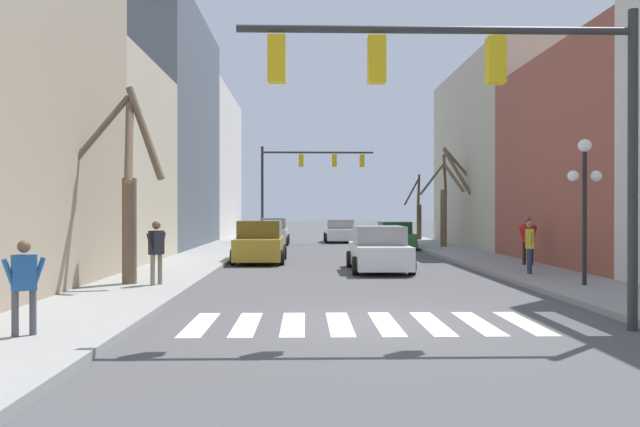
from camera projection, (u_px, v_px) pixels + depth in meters
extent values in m
plane|color=#4C4C4F|center=(385.00, 322.00, 12.21)|extent=(240.00, 240.00, 0.00)
cube|color=gray|center=(69.00, 320.00, 12.06)|extent=(2.94, 90.00, 0.15)
cube|color=#BCB299|center=(82.00, 164.00, 25.32)|extent=(6.00, 8.40, 8.18)
cube|color=#515B66|center=(152.00, 132.00, 36.83)|extent=(6.00, 14.64, 13.76)
cube|color=beige|center=(196.00, 166.00, 51.84)|extent=(6.00, 15.38, 11.86)
cube|color=#934C3D|center=(616.00, 160.00, 24.37)|extent=(6.00, 11.61, 8.33)
cube|color=#BCB299|center=(508.00, 157.00, 37.29)|extent=(6.00, 14.25, 10.78)
cube|color=white|center=(200.00, 324.00, 12.01)|extent=(0.45, 2.60, 0.01)
cube|color=white|center=(247.00, 324.00, 12.04)|extent=(0.45, 2.60, 0.01)
cube|color=white|center=(293.00, 324.00, 12.06)|extent=(0.45, 2.60, 0.01)
cube|color=white|center=(340.00, 324.00, 12.08)|extent=(0.45, 2.60, 0.01)
cube|color=white|center=(386.00, 323.00, 12.10)|extent=(0.45, 2.60, 0.01)
cube|color=white|center=(432.00, 323.00, 12.12)|extent=(0.45, 2.60, 0.01)
cube|color=white|center=(478.00, 323.00, 12.15)|extent=(0.45, 2.60, 0.01)
cube|color=white|center=(523.00, 323.00, 12.17)|extent=(0.45, 2.60, 0.01)
cube|color=white|center=(569.00, 323.00, 12.19)|extent=(0.45, 2.60, 0.01)
cylinder|color=#2D2D2D|center=(633.00, 170.00, 11.40)|extent=(0.18, 0.18, 5.88)
cylinder|color=#2D2D2D|center=(436.00, 30.00, 11.30)|extent=(7.24, 0.14, 0.14)
cube|color=yellow|center=(496.00, 61.00, 11.33)|extent=(0.32, 0.28, 0.84)
cube|color=yellow|center=(377.00, 60.00, 11.27)|extent=(0.32, 0.28, 0.84)
cube|color=yellow|center=(277.00, 59.00, 11.23)|extent=(0.32, 0.28, 0.84)
cylinder|color=#2D2D2D|center=(262.00, 195.00, 41.91)|extent=(0.18, 0.18, 6.53)
cylinder|color=#2D2D2D|center=(318.00, 152.00, 41.99)|extent=(7.48, 0.14, 0.14)
cube|color=yellow|center=(301.00, 161.00, 41.97)|extent=(0.32, 0.28, 0.84)
cube|color=yellow|center=(334.00, 161.00, 42.02)|extent=(0.32, 0.28, 0.84)
cube|color=yellow|center=(362.00, 161.00, 42.07)|extent=(0.32, 0.28, 0.84)
cylinder|color=black|center=(585.00, 219.00, 17.13)|extent=(0.12, 0.12, 3.66)
sphere|color=white|center=(585.00, 145.00, 17.12)|extent=(0.36, 0.36, 0.36)
sphere|color=white|center=(573.00, 176.00, 17.11)|extent=(0.31, 0.31, 0.31)
sphere|color=white|center=(596.00, 176.00, 17.13)|extent=(0.31, 0.31, 0.31)
cube|color=white|center=(340.00, 234.00, 43.42)|extent=(1.93, 4.39, 0.77)
cube|color=gray|center=(340.00, 224.00, 43.42)|extent=(1.78, 2.28, 0.63)
cylinder|color=black|center=(325.00, 237.00, 44.76)|extent=(0.22, 0.64, 0.64)
cylinder|color=black|center=(353.00, 237.00, 44.81)|extent=(0.22, 0.64, 0.64)
cylinder|color=black|center=(326.00, 238.00, 42.04)|extent=(0.22, 0.64, 0.64)
cylinder|color=black|center=(356.00, 238.00, 42.09)|extent=(0.22, 0.64, 0.64)
cube|color=#236B38|center=(394.00, 239.00, 35.50)|extent=(1.77, 4.78, 0.77)
cube|color=#133A1E|center=(394.00, 227.00, 35.50)|extent=(1.63, 2.49, 0.63)
cylinder|color=black|center=(376.00, 242.00, 36.97)|extent=(0.22, 0.64, 0.64)
cylinder|color=black|center=(406.00, 242.00, 37.01)|extent=(0.22, 0.64, 0.64)
cylinder|color=black|center=(382.00, 245.00, 34.00)|extent=(0.22, 0.64, 0.64)
cylinder|color=black|center=(415.00, 245.00, 34.05)|extent=(0.22, 0.64, 0.64)
cube|color=silver|center=(274.00, 235.00, 40.09)|extent=(1.72, 4.47, 0.85)
cube|color=slate|center=(274.00, 223.00, 40.08)|extent=(1.58, 2.32, 0.70)
cylinder|color=black|center=(262.00, 239.00, 41.45)|extent=(0.22, 0.64, 0.64)
cylinder|color=black|center=(288.00, 239.00, 41.49)|extent=(0.22, 0.64, 0.64)
cylinder|color=black|center=(258.00, 241.00, 38.68)|extent=(0.22, 0.64, 0.64)
cylinder|color=black|center=(287.00, 241.00, 38.72)|extent=(0.22, 0.64, 0.64)
cube|color=white|center=(379.00, 255.00, 22.62)|extent=(1.88, 4.58, 0.80)
cube|color=gray|center=(379.00, 235.00, 22.62)|extent=(1.73, 2.38, 0.66)
cylinder|color=black|center=(350.00, 259.00, 24.02)|extent=(0.22, 0.64, 0.64)
cylinder|color=black|center=(399.00, 259.00, 24.07)|extent=(0.22, 0.64, 0.64)
cylinder|color=black|center=(356.00, 266.00, 21.18)|extent=(0.22, 0.64, 0.64)
cylinder|color=black|center=(412.00, 266.00, 21.23)|extent=(0.22, 0.64, 0.64)
cube|color=#A38423|center=(260.00, 248.00, 26.56)|extent=(1.91, 4.82, 0.88)
cube|color=#594813|center=(260.00, 229.00, 26.56)|extent=(1.75, 2.50, 0.72)
cylinder|color=black|center=(241.00, 252.00, 28.03)|extent=(0.22, 0.64, 0.64)
cylinder|color=black|center=(284.00, 252.00, 28.08)|extent=(0.22, 0.64, 0.64)
cylinder|color=black|center=(233.00, 257.00, 25.05)|extent=(0.22, 0.64, 0.64)
cylinder|color=black|center=(282.00, 257.00, 25.10)|extent=(0.22, 0.64, 0.64)
cylinder|color=black|center=(524.00, 253.00, 23.56)|extent=(0.13, 0.13, 0.86)
cylinder|color=black|center=(532.00, 253.00, 23.62)|extent=(0.13, 0.13, 0.86)
cube|color=red|center=(528.00, 233.00, 23.59)|extent=(0.46, 0.31, 0.68)
sphere|color=brown|center=(528.00, 220.00, 23.59)|extent=(0.24, 0.24, 0.24)
cylinder|color=red|center=(522.00, 234.00, 23.54)|extent=(0.31, 0.15, 0.65)
cylinder|color=red|center=(534.00, 234.00, 23.64)|extent=(0.31, 0.15, 0.65)
cylinder|color=#4C4C51|center=(33.00, 312.00, 10.25)|extent=(0.11, 0.11, 0.74)
cylinder|color=#4C4C51|center=(15.00, 314.00, 10.10)|extent=(0.11, 0.11, 0.74)
cube|color=#235693|center=(24.00, 273.00, 10.17)|extent=(0.42, 0.37, 0.58)
sphere|color=brown|center=(24.00, 246.00, 10.17)|extent=(0.21, 0.21, 0.21)
cylinder|color=#235693|center=(38.00, 274.00, 10.29)|extent=(0.26, 0.21, 0.57)
cylinder|color=#235693|center=(10.00, 276.00, 10.05)|extent=(0.26, 0.21, 0.57)
cylinder|color=#282D47|center=(530.00, 261.00, 20.13)|extent=(0.12, 0.12, 0.81)
cylinder|color=#282D47|center=(529.00, 261.00, 20.42)|extent=(0.12, 0.12, 0.81)
cube|color=gold|center=(530.00, 239.00, 20.27)|extent=(0.31, 0.44, 0.64)
sphere|color=#8C664C|center=(530.00, 224.00, 20.27)|extent=(0.23, 0.23, 0.23)
cylinder|color=gold|center=(530.00, 240.00, 20.05)|extent=(0.15, 0.29, 0.62)
cylinder|color=gold|center=(529.00, 240.00, 20.50)|extent=(0.15, 0.29, 0.62)
cylinder|color=#7A705B|center=(153.00, 270.00, 17.05)|extent=(0.12, 0.12, 0.84)
cylinder|color=#7A705B|center=(160.00, 269.00, 17.33)|extent=(0.12, 0.12, 0.84)
cube|color=black|center=(156.00, 243.00, 17.19)|extent=(0.39, 0.47, 0.66)
sphere|color=brown|center=(156.00, 225.00, 17.18)|extent=(0.24, 0.24, 0.24)
cylinder|color=black|center=(151.00, 245.00, 16.97)|extent=(0.21, 0.30, 0.64)
cylinder|color=black|center=(162.00, 244.00, 17.40)|extent=(0.21, 0.30, 0.64)
cylinder|color=brown|center=(129.00, 231.00, 17.49)|extent=(0.40, 0.40, 2.96)
cylinder|color=brown|center=(129.00, 141.00, 16.80)|extent=(0.56, 1.55, 2.42)
cylinder|color=brown|center=(145.00, 133.00, 17.24)|extent=(1.20, 0.71, 2.68)
cylinder|color=brown|center=(95.00, 137.00, 16.95)|extent=(1.68, 1.22, 2.50)
cylinder|color=brown|center=(444.00, 218.00, 35.56)|extent=(0.37, 0.37, 3.26)
cylinder|color=brown|center=(457.00, 171.00, 35.07)|extent=(1.47, 1.22, 2.71)
cylinder|color=brown|center=(445.00, 175.00, 35.95)|extent=(0.47, 0.95, 2.38)
cylinder|color=brown|center=(432.00, 180.00, 35.96)|extent=(1.26, 1.02, 1.78)
cylinder|color=brown|center=(464.00, 171.00, 35.47)|extent=(2.43, 0.41, 2.87)
cylinder|color=brown|center=(454.00, 178.00, 34.97)|extent=(0.97, 1.38, 1.73)
cylinder|color=#473828|center=(419.00, 222.00, 44.25)|extent=(0.34, 0.34, 2.49)
cylinder|color=#473828|center=(412.00, 192.00, 44.16)|extent=(1.17, 0.26, 1.99)
cylinder|color=#473828|center=(419.00, 191.00, 44.82)|extent=(0.33, 1.30, 2.36)
cylinder|color=#473828|center=(418.00, 190.00, 44.83)|extent=(0.26, 1.31, 2.31)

